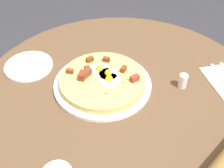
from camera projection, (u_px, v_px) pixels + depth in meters
The scene contains 5 objects.
dining_table at pixel (120, 126), 1.04m from camera, with size 0.99×0.99×0.76m.
pizza_plate at pixel (103, 84), 0.94m from camera, with size 0.33×0.33×0.01m, color white.
breakfast_pizza at pixel (102, 80), 0.93m from camera, with size 0.29×0.29×0.05m.
bread_plate at pixel (29, 66), 1.01m from camera, with size 0.17×0.17×0.01m, color white.
salt_shaker at pixel (183, 81), 0.92m from camera, with size 0.03×0.03×0.05m, color white.
Camera 1 is at (-0.54, -0.38, 1.40)m, focal length 44.66 mm.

